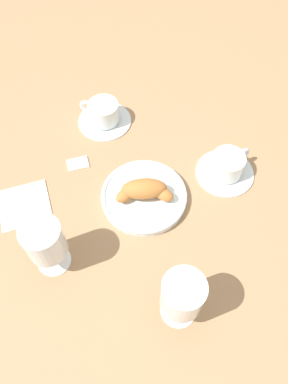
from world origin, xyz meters
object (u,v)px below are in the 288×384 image
object	(u,v)px
coffee_cup_near	(104,114)
croissant_large	(144,191)
juice_glass_right	(182,296)
pastry_plate	(144,196)
coffee_cup_far	(227,167)
folded_napkin	(24,204)
sugar_packet	(78,163)
juice_glass_left	(45,242)

from	to	relation	value
coffee_cup_near	croissant_large	bearing A→B (deg)	111.93
juice_glass_right	pastry_plate	bearing A→B (deg)	-76.73
croissant_large	coffee_cup_far	world-z (taller)	croissant_large
croissant_large	coffee_cup_far	size ratio (longest dim) A/B	1.01
pastry_plate	folded_napkin	world-z (taller)	pastry_plate
sugar_packet	croissant_large	bearing A→B (deg)	131.49
croissant_large	juice_glass_left	world-z (taller)	juice_glass_left
pastry_plate	juice_glass_right	bearing A→B (deg)	103.27
pastry_plate	folded_napkin	size ratio (longest dim) A/B	1.75
pastry_plate	juice_glass_left	bearing A→B (deg)	37.58
croissant_large	juice_glass_right	xyz separation A→B (m)	(-0.06, 0.25, 0.05)
juice_glass_right	sugar_packet	xyz separation A→B (m)	(0.22, -0.35, -0.09)
pastry_plate	coffee_cup_far	world-z (taller)	coffee_cup_far
coffee_cup_near	sugar_packet	world-z (taller)	coffee_cup_near
coffee_cup_far	juice_glass_right	world-z (taller)	juice_glass_right
pastry_plate	coffee_cup_far	xyz separation A→B (m)	(-0.19, -0.07, 0.01)
pastry_plate	croissant_large	bearing A→B (deg)	92.61
coffee_cup_far	juice_glass_right	distance (m)	0.35
coffee_cup_near	folded_napkin	size ratio (longest dim) A/B	1.24
juice_glass_left	folded_napkin	distance (m)	0.18
coffee_cup_near	coffee_cup_far	bearing A→B (deg)	149.48
folded_napkin	coffee_cup_far	bearing A→B (deg)	-170.74
croissant_large	juice_glass_left	xyz separation A→B (m)	(0.19, 0.14, 0.05)
croissant_large	folded_napkin	size ratio (longest dim) A/B	1.25
juice_glass_right	sugar_packet	bearing A→B (deg)	-58.58
coffee_cup_far	juice_glass_right	xyz separation A→B (m)	(0.13, 0.32, 0.07)
coffee_cup_near	folded_napkin	distance (m)	0.30
juice_glass_left	pastry_plate	bearing A→B (deg)	-142.42
coffee_cup_far	juice_glass_left	world-z (taller)	juice_glass_left
juice_glass_left	sugar_packet	size ratio (longest dim) A/B	2.80
coffee_cup_near	juice_glass_right	size ratio (longest dim) A/B	0.97
juice_glass_right	croissant_large	bearing A→B (deg)	-76.60
coffee_cup_near	sugar_packet	bearing A→B (deg)	66.34
coffee_cup_near	juice_glass_right	xyz separation A→B (m)	(-0.16, 0.49, 0.07)
juice_glass_left	juice_glass_right	bearing A→B (deg)	156.61
croissant_large	juice_glass_left	bearing A→B (deg)	36.94
pastry_plate	sugar_packet	size ratio (longest dim) A/B	3.85
croissant_large	juice_glass_right	world-z (taller)	juice_glass_right
juice_glass_right	folded_napkin	distance (m)	0.42
juice_glass_left	sugar_packet	distance (m)	0.26
croissant_large	folded_napkin	bearing A→B (deg)	1.13
coffee_cup_far	sugar_packet	world-z (taller)	coffee_cup_far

